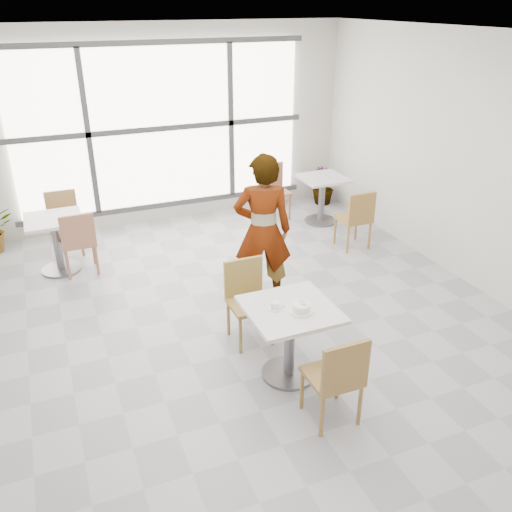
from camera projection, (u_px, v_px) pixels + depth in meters
name	position (u px, v px, depth m)	size (l,w,h in m)	color
floor	(246.00, 326.00, 5.93)	(7.00, 7.00, 0.00)	#9E9EA5
ceiling	(243.00, 34.00, 4.63)	(7.00, 7.00, 0.00)	white
wall_back	(161.00, 127.00, 8.19)	(6.00, 6.00, 0.00)	silver
wall_right	(481.00, 166.00, 6.31)	(7.00, 7.00, 0.00)	silver
window	(162.00, 128.00, 8.14)	(4.60, 0.07, 2.52)	white
main_table	(290.00, 329.00, 4.95)	(0.80, 0.80, 0.75)	silver
chair_near	(337.00, 375.00, 4.38)	(0.42, 0.42, 0.87)	olive
chair_far	(247.00, 295.00, 5.56)	(0.42, 0.42, 0.87)	olive
oatmeal_bowl	(301.00, 308.00, 4.77)	(0.21, 0.21, 0.10)	white
coffee_cup	(275.00, 306.00, 4.82)	(0.16, 0.13, 0.07)	white
person	(263.00, 231.00, 6.06)	(0.66, 0.43, 1.80)	black
bg_table_left	(56.00, 237.00, 6.95)	(0.70, 0.70, 0.75)	silver
bg_table_right	(322.00, 193.00, 8.51)	(0.70, 0.70, 0.75)	silver
bg_chair_left_near	(79.00, 239.00, 6.84)	(0.42, 0.42, 0.87)	#9F674E
bg_chair_left_far	(64.00, 218.00, 7.50)	(0.42, 0.42, 0.87)	#A07847
bg_chair_right_near	(357.00, 216.00, 7.57)	(0.42, 0.42, 0.87)	olive
bg_chair_right_far	(273.00, 187.00, 8.75)	(0.42, 0.42, 0.87)	#A06347
plant_right	(323.00, 186.00, 9.35)	(0.36, 0.36, 0.65)	#477B38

